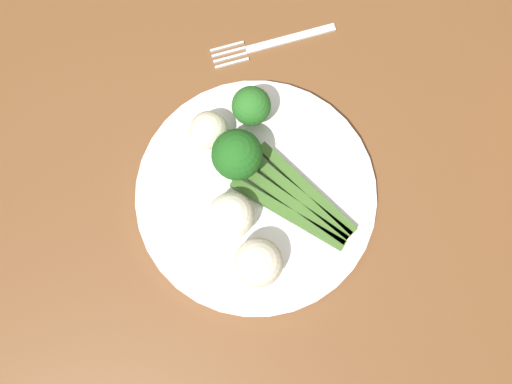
% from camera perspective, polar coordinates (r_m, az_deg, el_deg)
% --- Properties ---
extents(ground_plane, '(6.00, 6.00, 0.02)m').
position_cam_1_polar(ground_plane, '(1.40, -2.20, -4.76)').
color(ground_plane, '#B7A88E').
extents(dining_table, '(1.22, 0.86, 0.76)m').
position_cam_1_polar(dining_table, '(0.75, -4.08, 1.73)').
color(dining_table, brown).
rests_on(dining_table, ground_plane).
extents(plate, '(0.29, 0.29, 0.01)m').
position_cam_1_polar(plate, '(0.62, -0.00, -0.24)').
color(plate, white).
rests_on(plate, dining_table).
extents(asparagus_bundle, '(0.14, 0.14, 0.01)m').
position_cam_1_polar(asparagus_bundle, '(0.60, 4.47, -0.95)').
color(asparagus_bundle, '#3D6626').
rests_on(asparagus_bundle, plate).
extents(broccoli_back_right, '(0.05, 0.05, 0.06)m').
position_cam_1_polar(broccoli_back_right, '(0.61, -0.53, 9.48)').
color(broccoli_back_right, '#568E33').
rests_on(broccoli_back_right, plate).
extents(broccoli_front_left, '(0.06, 0.06, 0.07)m').
position_cam_1_polar(broccoli_front_left, '(0.58, -2.10, 4.11)').
color(broccoli_front_left, '#4C7F2B').
rests_on(broccoli_front_left, plate).
extents(cauliflower_left, '(0.05, 0.05, 0.05)m').
position_cam_1_polar(cauliflower_left, '(0.61, -5.60, 6.79)').
color(cauliflower_left, beige).
rests_on(cauliflower_left, plate).
extents(cauliflower_near_center, '(0.05, 0.05, 0.05)m').
position_cam_1_polar(cauliflower_near_center, '(0.58, -2.76, -2.60)').
color(cauliflower_near_center, white).
rests_on(cauliflower_near_center, plate).
extents(cauliflower_back, '(0.06, 0.06, 0.06)m').
position_cam_1_polar(cauliflower_back, '(0.57, 0.28, -7.79)').
color(cauliflower_back, silver).
rests_on(cauliflower_back, plate).
extents(fork, '(0.05, 0.17, 0.00)m').
position_cam_1_polar(fork, '(0.69, 1.76, 16.08)').
color(fork, silver).
rests_on(fork, dining_table).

